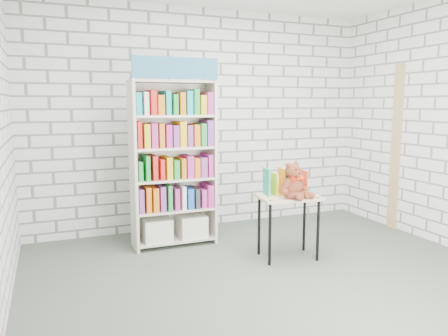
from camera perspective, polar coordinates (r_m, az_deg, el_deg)
name	(u,v)px	position (r m, az deg, el deg)	size (l,w,h in m)	color
ground	(277,279)	(4.19, 6.98, -14.25)	(4.50, 4.50, 0.00)	#455044
room_shell	(281,83)	(3.87, 7.45, 10.94)	(4.52, 4.02, 2.81)	silver
bookshelf	(173,162)	(4.94, -6.66, 0.76)	(0.93, 0.36, 2.09)	beige
display_table	(288,204)	(4.59, 8.41, -4.74)	(0.67, 0.51, 0.66)	#D6B080
table_books	(285,182)	(4.64, 7.99, -1.80)	(0.45, 0.25, 0.26)	teal
teddy_bear	(294,184)	(4.46, 9.12, -2.01)	(0.33, 0.32, 0.36)	maroon
door_trim	(396,148)	(5.99, 21.54, 2.48)	(0.05, 0.12, 2.10)	tan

